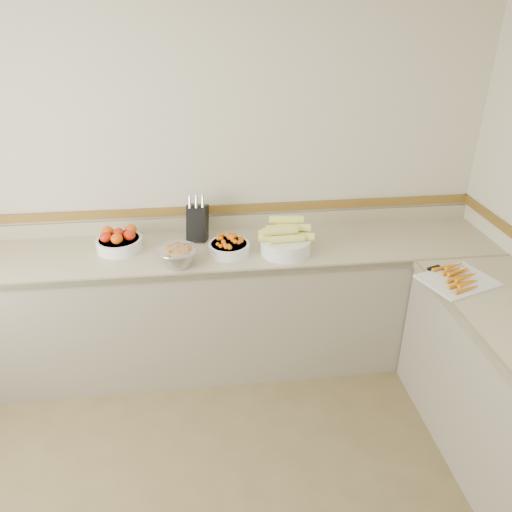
{
  "coord_description": "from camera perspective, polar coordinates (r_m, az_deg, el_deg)",
  "views": [
    {
      "loc": [
        0.04,
        -1.27,
        2.38
      ],
      "look_at": [
        0.35,
        1.35,
        1.0
      ],
      "focal_mm": 35.0,
      "sensor_mm": 36.0,
      "label": 1
    }
  ],
  "objects": [
    {
      "name": "tomato_bowl",
      "position": [
        3.37,
        -15.36,
        1.65
      ],
      "size": [
        0.3,
        0.3,
        0.15
      ],
      "color": "white",
      "rests_on": "counter_back"
    },
    {
      "name": "cherry_tomato_bowl",
      "position": [
        3.22,
        -3.1,
        1.11
      ],
      "size": [
        0.27,
        0.27,
        0.14
      ],
      "color": "white",
      "rests_on": "counter_back"
    },
    {
      "name": "cutting_board",
      "position": [
        3.14,
        22.05,
        -2.41
      ],
      "size": [
        0.48,
        0.42,
        0.06
      ],
      "color": "silver",
      "rests_on": "counter_right"
    },
    {
      "name": "knife_block",
      "position": [
        3.39,
        -6.7,
        3.92
      ],
      "size": [
        0.17,
        0.19,
        0.32
      ],
      "color": "black",
      "rests_on": "counter_back"
    },
    {
      "name": "counter_back",
      "position": [
        3.52,
        -6.33,
        -5.75
      ],
      "size": [
        4.0,
        0.65,
        1.08
      ],
      "color": "tan",
      "rests_on": "ground_plane"
    },
    {
      "name": "corn_bowl",
      "position": [
        3.21,
        3.4,
        1.74
      ],
      "size": [
        0.37,
        0.33,
        0.24
      ],
      "color": "white",
      "rests_on": "counter_back"
    },
    {
      "name": "back_wall",
      "position": [
        3.45,
        -7.17,
        9.12
      ],
      "size": [
        4.0,
        0.0,
        4.0
      ],
      "primitive_type": "plane",
      "rotation": [
        1.57,
        0.0,
        0.0
      ],
      "color": "beige",
      "rests_on": "ground_plane"
    },
    {
      "name": "rhubarb_bowl",
      "position": [
        3.09,
        -8.91,
        0.1
      ],
      "size": [
        0.25,
        0.25,
        0.14
      ],
      "color": "#B2B2BA",
      "rests_on": "counter_back"
    }
  ]
}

